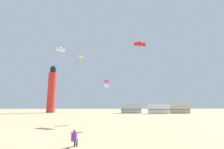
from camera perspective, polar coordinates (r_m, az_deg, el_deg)
The scene contains 10 objects.
kite_flyer_standing at distance 12.31m, azimuth -12.87°, elevation -20.65°, with size 0.41×0.55×1.16m.
kite_diamond_orange at distance 24.35m, azimuth 11.19°, elevation 3.45°, with size 1.91×2.08×9.14m.
kite_diamond_gold at distance 22.04m, azimuth -11.00°, elevation 5.23°, with size 3.17×2.95×9.29m.
kite_box_rainbow at distance 27.08m, azimuth -1.96°, elevation -3.20°, with size 3.32×2.56×6.80m.
kite_tube_scarlet at distance 31.51m, azimuth 9.59°, elevation 10.34°, with size 3.79×3.96×14.61m.
kite_tube_white at distance 32.71m, azimuth -17.51°, elevation 8.30°, with size 2.57×2.54×13.74m.
lighthouse_distant at distance 61.84m, azimuth -20.17°, elevation -5.06°, with size 2.80×2.80×16.80m.
rv_van_silver at distance 55.41m, azimuth 6.60°, elevation -11.76°, with size 6.56×2.68×2.80m.
rv_van_white at distance 54.53m, azimuth 15.90°, elevation -11.47°, with size 6.59×2.79×2.80m.
rv_van_tan at distance 58.24m, azimuth 22.14°, elevation -11.01°, with size 6.52×2.57×2.80m.
Camera 1 is at (0.31, -7.73, 2.88)m, focal length 26.34 mm.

